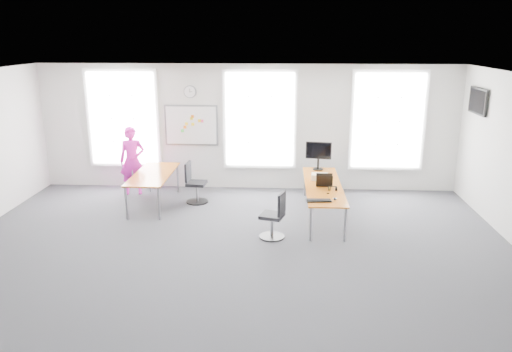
# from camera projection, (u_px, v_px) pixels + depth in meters

# --- Properties ---
(floor) EXTENTS (10.00, 10.00, 0.00)m
(floor) POSITION_uv_depth(u_px,v_px,m) (231.00, 257.00, 8.49)
(floor) COLOR #27272C
(floor) RESTS_ON ground
(ceiling) EXTENTS (10.00, 10.00, 0.00)m
(ceiling) POSITION_uv_depth(u_px,v_px,m) (229.00, 78.00, 7.67)
(ceiling) COLOR silver
(ceiling) RESTS_ON ground
(wall_back) EXTENTS (10.00, 0.00, 10.00)m
(wall_back) POSITION_uv_depth(u_px,v_px,m) (247.00, 128.00, 11.92)
(wall_back) COLOR silver
(wall_back) RESTS_ON ground
(wall_front) EXTENTS (10.00, 0.00, 10.00)m
(wall_front) POSITION_uv_depth(u_px,v_px,m) (181.00, 297.00, 4.24)
(wall_front) COLOR silver
(wall_front) RESTS_ON ground
(window_left) EXTENTS (1.60, 0.06, 2.20)m
(window_left) POSITION_uv_depth(u_px,v_px,m) (123.00, 118.00, 11.99)
(window_left) COLOR white
(window_left) RESTS_ON wall_back
(window_mid) EXTENTS (1.60, 0.06, 2.20)m
(window_mid) POSITION_uv_depth(u_px,v_px,m) (260.00, 120.00, 11.82)
(window_mid) COLOR white
(window_mid) RESTS_ON wall_back
(window_right) EXTENTS (1.60, 0.06, 2.20)m
(window_right) POSITION_uv_depth(u_px,v_px,m) (388.00, 121.00, 11.67)
(window_right) COLOR white
(window_right) RESTS_ON wall_back
(desk_right) EXTENTS (0.74, 2.78, 0.68)m
(desk_right) POSITION_uv_depth(u_px,v_px,m) (323.00, 187.00, 10.26)
(desk_right) COLOR #AD691D
(desk_right) RESTS_ON ground
(desk_left) EXTENTS (0.79, 1.98, 0.72)m
(desk_left) POSITION_uv_depth(u_px,v_px,m) (153.00, 176.00, 10.92)
(desk_left) COLOR #AD691D
(desk_left) RESTS_ON ground
(chair_right) EXTENTS (0.50, 0.50, 0.89)m
(chair_right) POSITION_uv_depth(u_px,v_px,m) (275.00, 218.00, 9.19)
(chair_right) COLOR black
(chair_right) RESTS_ON ground
(chair_left) EXTENTS (0.49, 0.49, 0.92)m
(chair_left) POSITION_uv_depth(u_px,v_px,m) (194.00, 185.00, 11.16)
(chair_left) COLOR black
(chair_left) RESTS_ON ground
(person) EXTENTS (0.65, 0.49, 1.60)m
(person) POSITION_uv_depth(u_px,v_px,m) (132.00, 161.00, 11.68)
(person) COLOR #F023BD
(person) RESTS_ON ground
(whiteboard) EXTENTS (1.20, 0.03, 0.90)m
(whiteboard) POSITION_uv_depth(u_px,v_px,m) (191.00, 125.00, 11.95)
(whiteboard) COLOR white
(whiteboard) RESTS_ON wall_back
(wall_clock) EXTENTS (0.30, 0.04, 0.30)m
(wall_clock) POSITION_uv_depth(u_px,v_px,m) (190.00, 92.00, 11.73)
(wall_clock) COLOR gray
(wall_clock) RESTS_ON wall_back
(tv) EXTENTS (0.06, 0.90, 0.55)m
(tv) POSITION_uv_depth(u_px,v_px,m) (478.00, 101.00, 10.49)
(tv) COLOR black
(tv) RESTS_ON wall_right
(keyboard) EXTENTS (0.48, 0.23, 0.02)m
(keyboard) POSITION_uv_depth(u_px,v_px,m) (319.00, 201.00, 9.23)
(keyboard) COLOR black
(keyboard) RESTS_ON desk_right
(mouse) EXTENTS (0.08, 0.11, 0.04)m
(mouse) POSITION_uv_depth(u_px,v_px,m) (335.00, 199.00, 9.30)
(mouse) COLOR black
(mouse) RESTS_ON desk_right
(lens_cap) EXTENTS (0.07, 0.07, 0.01)m
(lens_cap) POSITION_uv_depth(u_px,v_px,m) (328.00, 193.00, 9.67)
(lens_cap) COLOR black
(lens_cap) RESTS_ON desk_right
(headphones) EXTENTS (0.17, 0.09, 0.10)m
(headphones) POSITION_uv_depth(u_px,v_px,m) (332.00, 188.00, 9.84)
(headphones) COLOR black
(headphones) RESTS_ON desk_right
(laptop_sleeve) EXTENTS (0.33, 0.19, 0.27)m
(laptop_sleeve) POSITION_uv_depth(u_px,v_px,m) (324.00, 181.00, 10.06)
(laptop_sleeve) COLOR black
(laptop_sleeve) RESTS_ON desk_right
(paper_stack) EXTENTS (0.37, 0.29, 0.12)m
(paper_stack) POSITION_uv_depth(u_px,v_px,m) (320.00, 177.00, 10.60)
(paper_stack) COLOR #F4E4BF
(paper_stack) RESTS_ON desk_right
(monitor) EXTENTS (0.58, 0.24, 0.64)m
(monitor) POSITION_uv_depth(u_px,v_px,m) (319.00, 153.00, 11.27)
(monitor) COLOR black
(monitor) RESTS_ON desk_right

